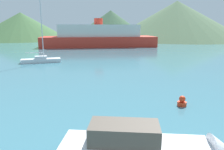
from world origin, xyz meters
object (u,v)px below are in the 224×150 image
ferry_distant (99,37)px  buoy_marker (182,102)px  motorboat_near (149,148)px  sailboat_inner (41,59)px

ferry_distant → buoy_marker: size_ratio=43.93×
motorboat_near → buoy_marker: (2.98, 6.02, -0.17)m
sailboat_inner → ferry_distant: 27.33m
buoy_marker → ferry_distant: bearing=102.2°
motorboat_near → ferry_distant: 50.38m
motorboat_near → sailboat_inner: bearing=121.5°
ferry_distant → buoy_marker: (9.49, -43.89, -2.19)m
buoy_marker → sailboat_inner: bearing=131.8°
ferry_distant → motorboat_near: bearing=-92.5°
sailboat_inner → ferry_distant: (6.00, 26.59, 1.99)m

